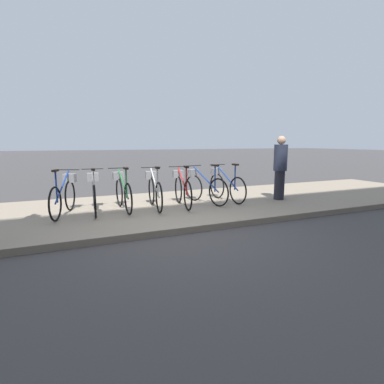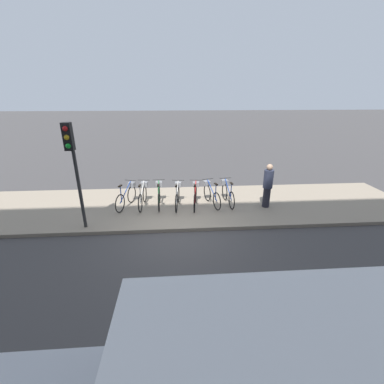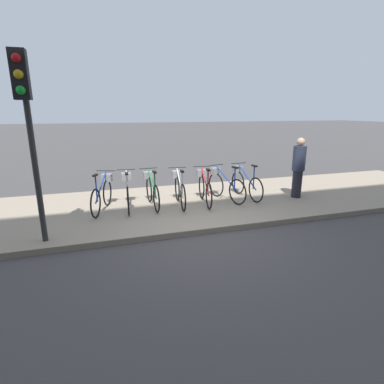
{
  "view_description": "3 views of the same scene",
  "coord_description": "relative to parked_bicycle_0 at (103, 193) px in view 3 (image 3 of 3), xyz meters",
  "views": [
    {
      "loc": [
        -1.86,
        -4.69,
        1.59
      ],
      "look_at": [
        0.51,
        0.79,
        0.6
      ],
      "focal_mm": 28.0,
      "sensor_mm": 36.0,
      "label": 1
    },
    {
      "loc": [
        -0.09,
        -7.07,
        4.09
      ],
      "look_at": [
        0.47,
        0.92,
        0.99
      ],
      "focal_mm": 24.0,
      "sensor_mm": 36.0,
      "label": 2
    },
    {
      "loc": [
        -1.87,
        -5.34,
        2.44
      ],
      "look_at": [
        -0.02,
        0.64,
        0.74
      ],
      "focal_mm": 28.0,
      "sensor_mm": 36.0,
      "label": 3
    }
  ],
  "objects": [
    {
      "name": "parked_bicycle_6",
      "position": [
        3.76,
        0.01,
        0.0
      ],
      "size": [
        0.46,
        1.57,
        0.97
      ],
      "color": "black",
      "rests_on": "sidewalk"
    },
    {
      "name": "parked_bicycle_4",
      "position": [
        2.53,
        -0.15,
        0.0
      ],
      "size": [
        0.46,
        1.56,
        0.97
      ],
      "color": "black",
      "rests_on": "sidewalk"
    },
    {
      "name": "sidewalk",
      "position": [
        1.87,
        0.01,
        -0.49
      ],
      "size": [
        17.7,
        3.8,
        0.12
      ],
      "color": "gray",
      "rests_on": "ground_plane"
    },
    {
      "name": "parked_bicycle_1",
      "position": [
        0.58,
        -0.01,
        0.0
      ],
      "size": [
        0.46,
        1.57,
        0.97
      ],
      "color": "black",
      "rests_on": "sidewalk"
    },
    {
      "name": "parked_bicycle_0",
      "position": [
        0.0,
        0.0,
        0.0
      ],
      "size": [
        0.62,
        1.5,
        0.97
      ],
      "color": "black",
      "rests_on": "sidewalk"
    },
    {
      "name": "pedestrian",
      "position": [
        5.14,
        -0.42,
        0.43
      ],
      "size": [
        0.34,
        0.34,
        1.63
      ],
      "color": "#23232D",
      "rests_on": "sidewalk"
    },
    {
      "name": "parked_bicycle_3",
      "position": [
        1.87,
        -0.12,
        0.0
      ],
      "size": [
        0.46,
        1.57,
        0.97
      ],
      "color": "black",
      "rests_on": "sidewalk"
    },
    {
      "name": "parked_bicycle_5",
      "position": [
        3.12,
        -0.04,
        0.0
      ],
      "size": [
        0.57,
        1.52,
        0.97
      ],
      "color": "black",
      "rests_on": "sidewalk"
    },
    {
      "name": "traffic_light",
      "position": [
        -1.08,
        -1.65,
        1.91
      ],
      "size": [
        0.24,
        0.4,
        3.24
      ],
      "color": "#2D2D2D",
      "rests_on": "sidewalk"
    },
    {
      "name": "ground_plane",
      "position": [
        1.87,
        -1.89,
        -0.55
      ],
      "size": [
        120.0,
        120.0,
        0.0
      ],
      "primitive_type": "plane",
      "color": "#423F3F"
    },
    {
      "name": "parked_bicycle_2",
      "position": [
        1.18,
        -0.01,
        0.0
      ],
      "size": [
        0.46,
        1.57,
        0.97
      ],
      "color": "black",
      "rests_on": "sidewalk"
    }
  ]
}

